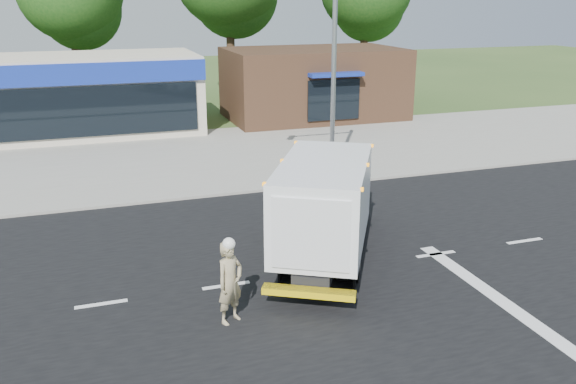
% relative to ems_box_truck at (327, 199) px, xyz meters
% --- Properties ---
extents(ground, '(120.00, 120.00, 0.00)m').
position_rel_ems_box_truck_xyz_m(ground, '(-0.03, -0.86, -1.69)').
color(ground, '#385123').
rests_on(ground, ground).
extents(road_asphalt, '(60.00, 14.00, 0.02)m').
position_rel_ems_box_truck_xyz_m(road_asphalt, '(-0.03, -0.86, -1.69)').
color(road_asphalt, black).
rests_on(road_asphalt, ground).
extents(sidewalk, '(60.00, 2.40, 0.12)m').
position_rel_ems_box_truck_xyz_m(sidewalk, '(-0.03, 7.34, -1.63)').
color(sidewalk, gray).
rests_on(sidewalk, ground).
extents(parking_apron, '(60.00, 9.00, 0.02)m').
position_rel_ems_box_truck_xyz_m(parking_apron, '(-0.03, 13.14, -1.68)').
color(parking_apron, gray).
rests_on(parking_apron, ground).
extents(lane_markings, '(55.20, 7.00, 0.01)m').
position_rel_ems_box_truck_xyz_m(lane_markings, '(1.32, -2.21, -1.67)').
color(lane_markings, silver).
rests_on(lane_markings, road_asphalt).
extents(ems_box_truck, '(5.01, 6.77, 2.93)m').
position_rel_ems_box_truck_xyz_m(ems_box_truck, '(0.00, 0.00, 0.00)').
color(ems_box_truck, black).
rests_on(ems_box_truck, ground).
extents(emergency_worker, '(0.82, 0.74, 2.00)m').
position_rel_ems_box_truck_xyz_m(emergency_worker, '(-3.32, -2.58, -0.71)').
color(emergency_worker, tan).
rests_on(emergency_worker, ground).
extents(retail_strip_mall, '(18.00, 6.20, 4.00)m').
position_rel_ems_box_truck_xyz_m(retail_strip_mall, '(-9.03, 19.07, 0.32)').
color(retail_strip_mall, beige).
rests_on(retail_strip_mall, ground).
extents(brown_storefront, '(10.00, 6.70, 4.00)m').
position_rel_ems_box_truck_xyz_m(brown_storefront, '(6.97, 19.12, 0.31)').
color(brown_storefront, '#382316').
rests_on(brown_storefront, ground).
extents(traffic_signal_pole, '(3.51, 0.25, 8.00)m').
position_rel_ems_box_truck_xyz_m(traffic_signal_pole, '(2.32, 6.74, 3.23)').
color(traffic_signal_pole, gray).
rests_on(traffic_signal_pole, ground).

